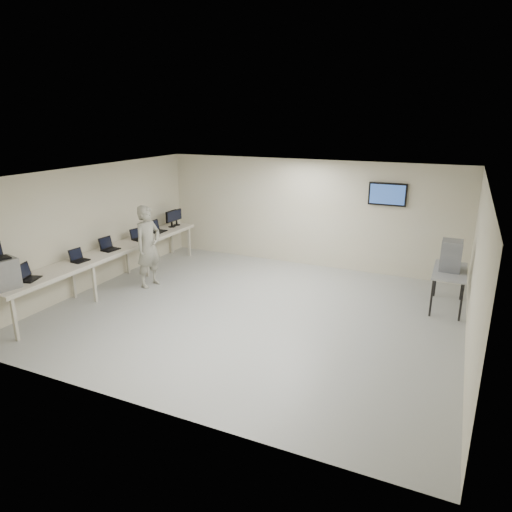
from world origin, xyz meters
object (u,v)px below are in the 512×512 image
at_px(workbench, 111,253).
at_px(soldier, 148,246).
at_px(side_table, 450,274).
at_px(equipment_box, 0,274).

bearing_deg(workbench, soldier, 29.86).
bearing_deg(soldier, side_table, -66.87).
bearing_deg(side_table, soldier, -167.15).
distance_m(workbench, soldier, 0.87).
height_order(soldier, side_table, soldier).
bearing_deg(equipment_box, workbench, 102.66).
relative_size(workbench, soldier, 3.13).
bearing_deg(equipment_box, side_table, 46.49).
distance_m(equipment_box, side_table, 8.61).
xyz_separation_m(workbench, soldier, (0.74, 0.43, 0.13)).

